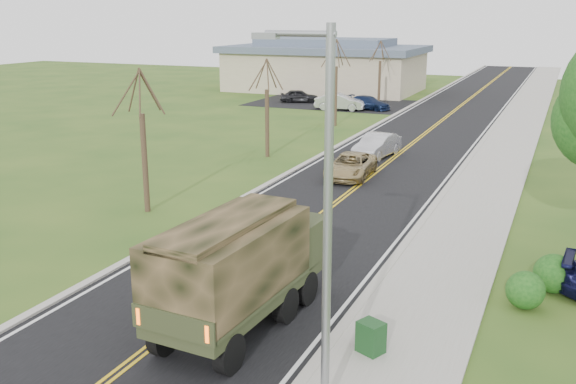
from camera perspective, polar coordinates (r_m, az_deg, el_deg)
The scene contains 18 objects.
ground at distance 16.85m, azimuth -12.74°, elevation -13.79°, with size 160.00×160.00×0.00m, color #2C4D19.
road at distance 53.08m, azimuth 13.58°, elevation 6.24°, with size 8.00×120.00×0.01m, color black.
curb_right at distance 52.53m, azimuth 18.06°, elevation 5.88°, with size 0.30×120.00×0.12m, color #9E998E.
sidewalk_right at distance 52.39m, azimuth 19.96°, elevation 5.68°, with size 3.20×120.00×0.10m, color #9E998E.
curb_left at distance 53.94m, azimuth 9.23°, elevation 6.66°, with size 0.30×120.00×0.10m, color #9E998E.
street_light at distance 12.47m, azimuth 3.13°, elevation -1.80°, with size 1.65×0.22×8.00m.
bare_tree_a at distance 27.52m, azimuth -12.68°, elevation 3.56°, with size 1.93×2.26×6.08m.
bare_tree_b at distance 37.72m, azimuth -1.88°, elevation 6.85°, with size 1.83×2.14×5.73m.
bare_tree_c at distance 48.70m, azimuth 4.26°, elevation 9.12°, with size 2.04×2.39×6.42m.
bare_tree_d at distance 60.12m, azimuth 8.13°, elevation 10.00°, with size 1.88×2.20×5.91m.
commercial_building at distance 72.33m, azimuth 3.34°, elevation 11.14°, with size 25.50×21.50×5.65m.
military_truck at distance 17.02m, azimuth -4.21°, elevation -6.29°, with size 2.59×6.53×3.20m.
suv_champagne at distance 33.31m, azimuth 5.59°, elevation 2.36°, with size 2.03×4.41×1.22m, color tan.
sedan_silver at distance 38.19m, azimuth 7.89°, elevation 4.10°, with size 1.47×4.22×1.39m, color #BBBAC0.
utility_box_near at distance 16.25m, azimuth 7.38°, elevation -12.67°, with size 0.60×0.50×0.80m, color #163F1A.
lot_car_dark at distance 62.10m, azimuth 1.01°, elevation 8.53°, with size 1.47×3.64×1.24m, color black.
lot_car_silver at distance 57.23m, azimuth 4.64°, elevation 7.99°, with size 1.53×4.38×1.44m, color silver.
lot_car_navy at distance 57.79m, azimuth 7.12°, elevation 7.87°, with size 1.68×4.14×1.20m, color #101D3D.
Camera 1 is at (9.03, -11.67, 8.13)m, focal length 40.00 mm.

